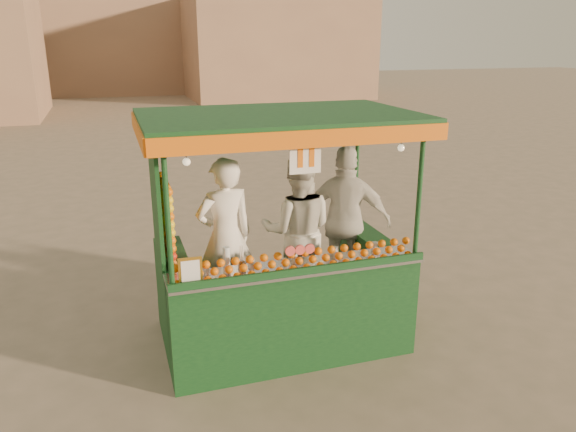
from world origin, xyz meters
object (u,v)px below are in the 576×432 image
object	(u,v)px
juice_cart	(277,275)
vendor_left	(225,237)
vendor_right	(346,221)
vendor_middle	(298,231)

from	to	relation	value
juice_cart	vendor_left	distance (m)	0.65
vendor_right	juice_cart	bearing A→B (deg)	49.80
juice_cart	vendor_middle	size ratio (longest dim) A/B	1.60
vendor_left	vendor_middle	bearing A→B (deg)	169.68
vendor_left	vendor_middle	distance (m)	0.77
juice_cart	vendor_middle	distance (m)	0.58
juice_cart	vendor_left	xyz separation A→B (m)	(-0.43, 0.37, 0.33)
juice_cart	vendor_middle	bearing A→B (deg)	45.59
juice_cart	vendor_right	world-z (taller)	juice_cart
vendor_left	vendor_right	xyz separation A→B (m)	(1.34, 0.05, 0.01)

